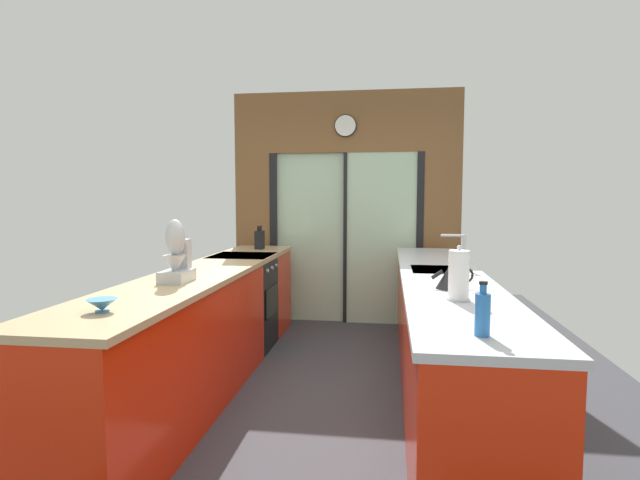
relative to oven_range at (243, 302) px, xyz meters
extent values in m
cube|color=#38383D|center=(0.91, -0.65, -0.47)|extent=(5.04, 7.60, 0.02)
cube|color=brown|center=(0.91, 1.15, 1.89)|extent=(2.64, 0.08, 0.70)
cube|color=#B2D1AD|center=(0.49, 1.17, 0.54)|extent=(0.80, 0.02, 2.00)
cube|color=#B2D1AD|center=(1.33, 1.13, 0.54)|extent=(0.80, 0.02, 2.00)
cube|color=black|center=(0.05, 1.15, 0.54)|extent=(0.08, 0.10, 2.00)
cube|color=black|center=(1.77, 1.15, 0.54)|extent=(0.08, 0.10, 2.00)
cube|color=black|center=(0.91, 1.15, 0.54)|extent=(0.04, 0.10, 2.00)
cube|color=brown|center=(-0.20, 1.15, 0.54)|extent=(0.42, 0.08, 2.00)
cube|color=brown|center=(2.02, 1.15, 0.54)|extent=(0.42, 0.08, 2.00)
cylinder|color=white|center=(0.91, 1.09, 1.84)|extent=(0.24, 0.03, 0.24)
torus|color=black|center=(0.91, 1.09, 1.84)|extent=(0.26, 0.02, 0.26)
cube|color=red|center=(0.00, -1.57, -0.02)|extent=(0.58, 2.55, 0.88)
cube|color=red|center=(0.00, 0.63, -0.02)|extent=(0.58, 0.65, 0.88)
cube|color=tan|center=(0.00, -0.95, 0.44)|extent=(0.62, 3.80, 0.04)
cube|color=red|center=(1.82, -0.95, -0.02)|extent=(0.58, 3.80, 0.88)
cube|color=#BCBCC1|center=(1.82, -0.95, 0.44)|extent=(0.62, 3.80, 0.04)
cube|color=#B7BABC|center=(1.80, -0.70, 0.44)|extent=(0.40, 0.48, 0.05)
cylinder|color=#B7BABC|center=(2.00, -0.70, 0.60)|extent=(0.02, 0.02, 0.28)
cylinder|color=#B7BABC|center=(1.91, -0.70, 0.73)|extent=(0.18, 0.02, 0.02)
cube|color=black|center=(0.00, 0.00, -0.02)|extent=(0.58, 0.60, 0.88)
cube|color=black|center=(0.29, 0.00, 0.02)|extent=(0.01, 0.48, 0.28)
cube|color=black|center=(0.00, 0.00, 0.45)|extent=(0.58, 0.60, 0.03)
cylinder|color=#B7BABC|center=(0.30, -0.18, 0.34)|extent=(0.02, 0.04, 0.04)
cylinder|color=#B7BABC|center=(0.30, 0.00, 0.34)|extent=(0.02, 0.04, 0.04)
cylinder|color=#B7BABC|center=(0.30, 0.18, 0.34)|extent=(0.02, 0.04, 0.04)
cylinder|color=teal|center=(0.02, -2.41, 0.47)|extent=(0.07, 0.07, 0.01)
cone|color=teal|center=(0.02, -2.41, 0.50)|extent=(0.15, 0.15, 0.06)
cube|color=black|center=(0.02, 0.59, 0.56)|extent=(0.08, 0.14, 0.20)
cylinder|color=black|center=(0.00, 0.59, 0.68)|extent=(0.02, 0.02, 0.07)
cylinder|color=black|center=(0.02, 0.59, 0.68)|extent=(0.02, 0.02, 0.06)
cylinder|color=black|center=(0.04, 0.59, 0.69)|extent=(0.02, 0.02, 0.07)
cube|color=#B7BABC|center=(0.02, -1.54, 0.50)|extent=(0.17, 0.26, 0.08)
cube|color=#B7BABC|center=(0.02, -1.44, 0.64)|extent=(0.10, 0.08, 0.20)
ellipsoid|color=#B7BABC|center=(0.02, -1.55, 0.76)|extent=(0.13, 0.12, 0.24)
cone|color=#B7BABC|center=(0.02, -1.57, 0.58)|extent=(0.15, 0.15, 0.13)
cone|color=black|center=(1.80, -1.53, 0.54)|extent=(0.18, 0.18, 0.16)
sphere|color=black|center=(1.80, -1.53, 0.63)|extent=(0.03, 0.03, 0.03)
cylinder|color=black|center=(1.72, -1.53, 0.55)|extent=(0.08, 0.02, 0.07)
torus|color=black|center=(1.88, -1.53, 0.55)|extent=(0.10, 0.01, 0.10)
cylinder|color=#286BB7|center=(1.80, -2.59, 0.55)|extent=(0.06, 0.06, 0.17)
cylinder|color=#286BB7|center=(1.80, -2.59, 0.66)|extent=(0.03, 0.03, 0.04)
cylinder|color=black|center=(1.80, -2.59, 0.68)|extent=(0.03, 0.03, 0.01)
cylinder|color=#B7BABC|center=(1.80, -1.88, 0.47)|extent=(0.13, 0.13, 0.01)
cylinder|color=white|center=(1.80, -1.88, 0.61)|extent=(0.11, 0.11, 0.26)
sphere|color=#B7BABC|center=(1.80, -1.88, 0.76)|extent=(0.03, 0.03, 0.03)
camera|label=1|loc=(1.42, -4.63, 1.03)|focal=27.74mm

